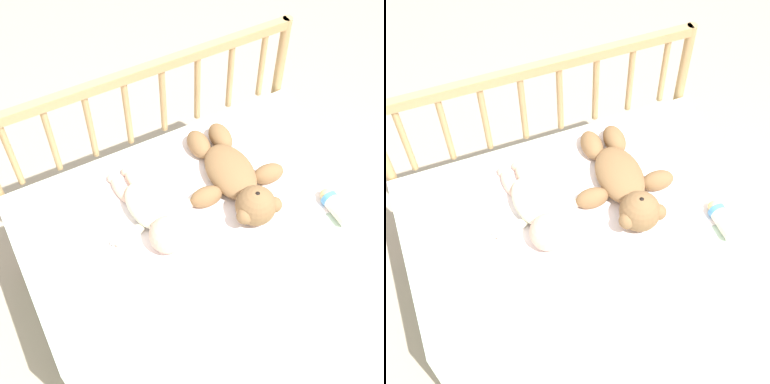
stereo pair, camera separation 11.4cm
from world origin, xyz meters
The scene contains 7 objects.
ground_plane centered at (0.00, 0.00, 0.00)m, with size 12.00×12.00×0.00m, color tan.
crib_mattress centered at (0.00, 0.00, 0.26)m, with size 1.15×0.67×0.53m.
crib_rail centered at (0.00, 0.36, 0.59)m, with size 1.15×0.04×0.84m.
blanket centered at (0.01, 0.04, 0.53)m, with size 0.84×0.54×0.01m.
teddy_bear centered at (0.16, 0.00, 0.58)m, with size 0.35×0.46×0.13m.
baby centered at (-0.15, 0.00, 0.57)m, with size 0.32×0.40×0.12m.
baby_bottle centered at (0.40, -0.23, 0.55)m, with size 0.06×0.14×0.06m.
Camera 2 is at (-0.38, -0.95, 1.96)m, focal length 50.00 mm.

